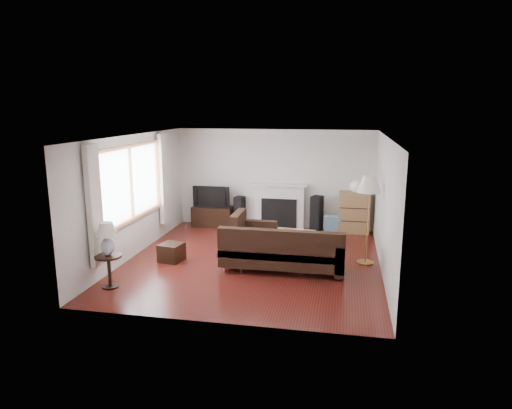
% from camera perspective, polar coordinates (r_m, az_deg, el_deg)
% --- Properties ---
extents(room, '(5.10, 5.60, 2.54)m').
position_cam_1_polar(room, '(8.95, -0.37, 0.54)').
color(room, '#521712').
rests_on(room, ground).
extents(window, '(0.12, 2.74, 1.54)m').
position_cam_1_polar(window, '(9.50, -15.27, 2.63)').
color(window, brown).
rests_on(window, room).
extents(curtain_near, '(0.10, 0.35, 2.10)m').
position_cam_1_polar(curtain_near, '(8.19, -19.56, -0.20)').
color(curtain_near, beige).
rests_on(curtain_near, room).
extents(curtain_far, '(0.10, 0.35, 2.10)m').
position_cam_1_polar(curtain_far, '(10.87, -11.48, 3.17)').
color(curtain_far, beige).
rests_on(curtain_far, room).
extents(fireplace, '(1.40, 0.26, 1.15)m').
position_cam_1_polar(fireplace, '(11.62, 2.94, -0.17)').
color(fireplace, white).
rests_on(fireplace, room).
extents(tv_stand, '(1.03, 0.46, 0.52)m').
position_cam_1_polar(tv_stand, '(11.90, -5.42, -1.48)').
color(tv_stand, black).
rests_on(tv_stand, ground).
extents(television, '(0.96, 0.13, 0.55)m').
position_cam_1_polar(television, '(11.79, -5.47, 1.05)').
color(television, black).
rests_on(television, tv_stand).
extents(speaker_left, '(0.28, 0.31, 0.80)m').
position_cam_1_polar(speaker_left, '(11.75, -2.05, -0.90)').
color(speaker_left, black).
rests_on(speaker_left, ground).
extents(speaker_right, '(0.33, 0.36, 0.88)m').
position_cam_1_polar(speaker_right, '(11.46, 7.58, -1.12)').
color(speaker_right, black).
rests_on(speaker_right, ground).
extents(bookshelf, '(0.74, 0.35, 1.02)m').
position_cam_1_polar(bookshelf, '(11.42, 12.17, -0.98)').
color(bookshelf, '#997347').
rests_on(bookshelf, ground).
extents(globe_lamp, '(0.27, 0.27, 0.27)m').
position_cam_1_polar(globe_lamp, '(11.29, 12.32, 2.22)').
color(globe_lamp, white).
rests_on(globe_lamp, bookshelf).
extents(sectional_sofa, '(2.52, 1.84, 0.81)m').
position_cam_1_polar(sectional_sofa, '(8.70, 3.37, -5.58)').
color(sectional_sofa, black).
rests_on(sectional_sofa, ground).
extents(coffee_table, '(1.10, 0.68, 0.41)m').
position_cam_1_polar(coffee_table, '(9.98, 4.25, -4.46)').
color(coffee_table, olive).
rests_on(coffee_table, ground).
extents(footstool, '(0.50, 0.50, 0.36)m').
position_cam_1_polar(footstool, '(9.38, -10.52, -5.90)').
color(footstool, black).
rests_on(footstool, ground).
extents(floor_lamp, '(0.46, 0.46, 1.76)m').
position_cam_1_polar(floor_lamp, '(9.15, 13.76, -1.93)').
color(floor_lamp, '#A37638').
rests_on(floor_lamp, ground).
extents(side_table, '(0.46, 0.46, 0.58)m').
position_cam_1_polar(side_table, '(8.29, -17.86, -7.95)').
color(side_table, black).
rests_on(side_table, ground).
extents(table_lamp, '(0.35, 0.35, 0.57)m').
position_cam_1_polar(table_lamp, '(8.11, -18.12, -4.14)').
color(table_lamp, silver).
rests_on(table_lamp, side_table).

